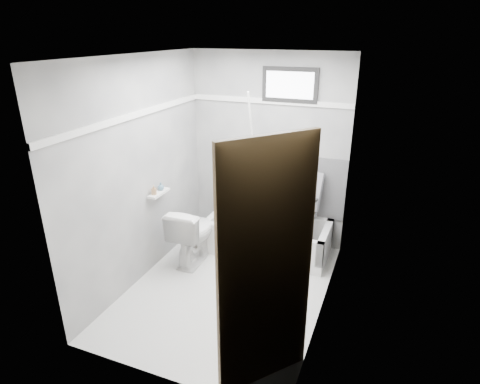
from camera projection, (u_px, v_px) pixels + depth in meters
The scene contains 19 objects.
floor at pixel (228, 288), 4.35m from camera, with size 2.60×2.60×0.00m, color white.
ceiling at pixel (225, 56), 3.45m from camera, with size 2.60×2.60×0.00m, color silver.
wall_back at pixel (268, 151), 5.02m from camera, with size 2.00×0.02×2.40m, color slate.
wall_front at pixel (153, 248), 2.78m from camera, with size 2.00×0.02×2.40m, color slate.
wall_left at pixel (140, 173), 4.24m from camera, with size 0.02×2.60×2.40m, color slate.
wall_right at pixel (330, 200), 3.56m from camera, with size 0.02×2.60×2.40m, color slate.
bathtub at pixel (268, 236), 5.03m from camera, with size 1.50×0.70×0.42m, color silver, non-canonical shape.
office_chair at pixel (293, 211), 4.83m from camera, with size 0.53×0.53×0.92m, color slate, non-canonical shape.
toilet at pixel (193, 234), 4.77m from camera, with size 0.40×0.72×0.70m, color white.
door at pixel (289, 303), 2.54m from camera, with size 0.78×0.78×2.00m, color brown, non-canonical shape.
window at pixel (290, 85), 4.62m from camera, with size 0.66×0.04×0.40m, color black, non-canonical shape.
backerboard at pixel (286, 184), 5.08m from camera, with size 1.50×0.02×0.78m, color #4C4C4F.
trim_back at pixel (269, 101), 4.78m from camera, with size 2.00×0.02×0.06m, color white.
trim_left at pixel (136, 115), 4.01m from camera, with size 0.02×2.60×0.06m, color white.
pole at pixel (255, 167), 4.90m from camera, with size 0.02×0.02×1.95m, color white.
shelf at pixel (159, 193), 4.52m from camera, with size 0.10×0.32×0.03m, color white.
soap_bottle_a at pixel (154, 190), 4.43m from camera, with size 0.05×0.05×0.11m, color #A17950.
soap_bottle_b at pixel (161, 186), 4.55m from camera, with size 0.07×0.07×0.09m, color slate.
faucet at pixel (252, 197), 5.31m from camera, with size 0.26×0.10×0.16m, color silver, non-canonical shape.
Camera 1 is at (1.46, -3.34, 2.60)m, focal length 30.00 mm.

